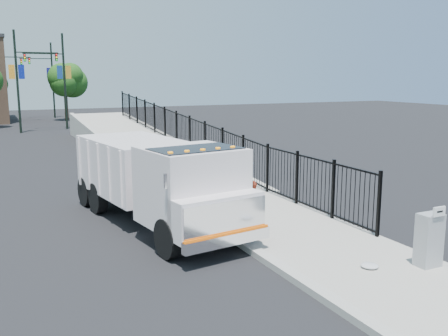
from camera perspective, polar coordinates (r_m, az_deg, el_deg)
name	(u,v)px	position (r m, az deg, el deg)	size (l,w,h in m)	color
ground	(229,237)	(14.16, 0.62, -7.94)	(120.00, 120.00, 0.00)	black
sidewalk	(329,247)	(13.49, 11.90, -8.84)	(3.55, 12.00, 0.12)	#9E998E
curb	(265,258)	(12.47, 4.72, -10.18)	(0.30, 12.00, 0.16)	#ADAAA3
ramp	(142,154)	(29.53, -9.33, 1.62)	(3.95, 24.00, 1.70)	#9E998E
iron_fence	(190,146)	(26.10, -3.92, 2.58)	(0.10, 28.00, 1.80)	black
truck	(158,177)	(15.06, -7.51, -1.02)	(3.56, 8.04, 2.66)	black
worker	(253,209)	(13.55, 3.29, -4.75)	(0.58, 0.38, 1.59)	maroon
utility_cabinet	(429,240)	(12.55, 22.38, -7.61)	(0.55, 0.40, 1.25)	gray
arrow_sign	(439,211)	(12.21, 23.38, -4.58)	(0.35, 0.04, 0.22)	white
debris	(370,266)	(12.17, 16.31, -10.65)	(0.41, 0.41, 0.10)	silver
light_pole_0	(21,77)	(42.81, -22.17, 9.56)	(3.78, 0.22, 8.00)	black
light_pole_1	(61,77)	(45.01, -18.17, 9.81)	(3.77, 0.22, 8.00)	black
light_pole_2	(0,77)	(53.85, -24.19, 9.45)	(3.77, 0.22, 8.00)	black
light_pole_3	(50,77)	(57.60, -19.31, 9.78)	(3.78, 0.22, 8.00)	black
tree_1	(65,81)	(53.84, -17.73, 9.43)	(2.86, 2.86, 5.43)	#382314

